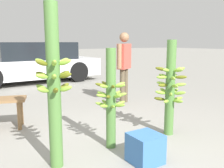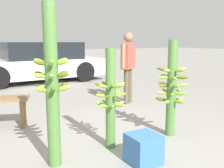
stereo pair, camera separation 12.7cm
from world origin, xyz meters
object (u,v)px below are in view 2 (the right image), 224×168
object	(u,v)px
banana_stalk_right	(172,88)
vendor_person	(128,61)
parked_car	(39,63)
produce_crate	(143,149)
banana_stalk_center	(110,98)
banana_stalk_left	(52,86)

from	to	relation	value
banana_stalk_right	vendor_person	distance (m)	2.00
vendor_person	parked_car	world-z (taller)	vendor_person
parked_car	produce_crate	xyz separation A→B (m)	(-0.43, -6.44, -0.48)
banana_stalk_center	parked_car	xyz separation A→B (m)	(0.54, 5.89, 0.00)
banana_stalk_center	banana_stalk_right	xyz separation A→B (m)	(0.96, -0.06, 0.06)
banana_stalk_left	banana_stalk_right	distance (m)	1.74
banana_stalk_center	parked_car	bearing A→B (deg)	84.77
banana_stalk_left	banana_stalk_center	distance (m)	0.81
banana_stalk_left	banana_stalk_center	size ratio (longest dim) A/B	1.37
banana_stalk_right	produce_crate	size ratio (longest dim) A/B	4.13
banana_stalk_left	produce_crate	size ratio (longest dim) A/B	5.23
banana_stalk_right	produce_crate	bearing A→B (deg)	-149.79
banana_stalk_left	banana_stalk_center	xyz separation A→B (m)	(0.77, 0.11, -0.24)
banana_stalk_center	banana_stalk_right	world-z (taller)	banana_stalk_right
banana_stalk_center	banana_stalk_right	size ratio (longest dim) A/B	0.92
parked_car	produce_crate	distance (m)	6.48
banana_stalk_left	banana_stalk_center	world-z (taller)	banana_stalk_left
produce_crate	vendor_person	bearing A→B (deg)	60.22
banana_stalk_right	banana_stalk_center	bearing A→B (deg)	176.45
banana_stalk_right	parked_car	size ratio (longest dim) A/B	0.31
banana_stalk_left	produce_crate	world-z (taller)	banana_stalk_left
vendor_person	produce_crate	world-z (taller)	vendor_person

